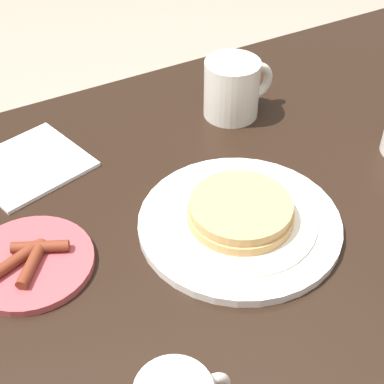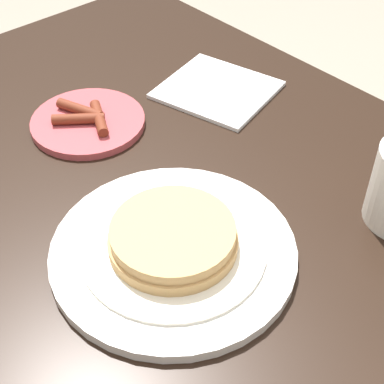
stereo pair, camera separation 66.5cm
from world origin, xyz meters
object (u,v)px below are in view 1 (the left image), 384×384
(pancake_plate, at_px, (240,219))
(coffee_mug, at_px, (233,88))
(side_plate_bacon, at_px, (30,262))
(napkin, at_px, (29,165))

(pancake_plate, xyz_separation_m, coffee_mug, (0.13, 0.23, 0.03))
(side_plate_bacon, relative_size, napkin, 0.84)
(side_plate_bacon, distance_m, coffee_mug, 0.42)
(side_plate_bacon, distance_m, napkin, 0.20)
(pancake_plate, height_order, side_plate_bacon, pancake_plate)
(side_plate_bacon, bearing_deg, napkin, 73.24)
(coffee_mug, relative_size, napkin, 0.66)
(side_plate_bacon, xyz_separation_m, coffee_mug, (0.39, 0.16, 0.04))
(pancake_plate, xyz_separation_m, napkin, (-0.20, 0.25, -0.01))
(napkin, bearing_deg, pancake_plate, -52.01)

